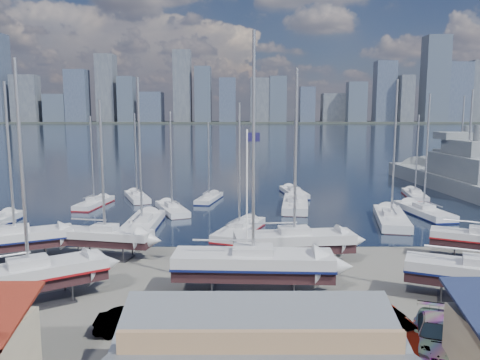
{
  "coord_description": "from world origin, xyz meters",
  "views": [
    {
      "loc": [
        -0.9,
        -43.95,
        12.85
      ],
      "look_at": [
        -0.77,
        8.0,
        5.42
      ],
      "focal_mm": 35.0,
      "sensor_mm": 36.0,
      "label": 1
    }
  ],
  "objects_px": {
    "sailboat_cradle_0": "(15,239)",
    "naval_ship_west": "(459,172)",
    "flagpole": "(248,194)",
    "naval_ship_east": "(466,183)"
  },
  "relations": [
    {
      "from": "sailboat_cradle_0",
      "to": "naval_ship_west",
      "type": "bearing_deg",
      "value": 12.97
    },
    {
      "from": "sailboat_cradle_0",
      "to": "naval_ship_west",
      "type": "distance_m",
      "value": 78.97
    },
    {
      "from": "sailboat_cradle_0",
      "to": "flagpole",
      "type": "bearing_deg",
      "value": -37.2
    },
    {
      "from": "naval_ship_west",
      "to": "sailboat_cradle_0",
      "type": "bearing_deg",
      "value": 126.23
    },
    {
      "from": "sailboat_cradle_0",
      "to": "naval_ship_west",
      "type": "height_order",
      "value": "naval_ship_west"
    },
    {
      "from": "naval_ship_east",
      "to": "flagpole",
      "type": "distance_m",
      "value": 53.55
    },
    {
      "from": "sailboat_cradle_0",
      "to": "naval_ship_west",
      "type": "relative_size",
      "value": 0.4
    },
    {
      "from": "naval_ship_east",
      "to": "naval_ship_west",
      "type": "xyz_separation_m",
      "value": [
        5.5,
        14.17,
        0.01
      ]
    },
    {
      "from": "naval_ship_east",
      "to": "naval_ship_west",
      "type": "relative_size",
      "value": 1.24
    },
    {
      "from": "naval_ship_west",
      "to": "flagpole",
      "type": "height_order",
      "value": "naval_ship_west"
    }
  ]
}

